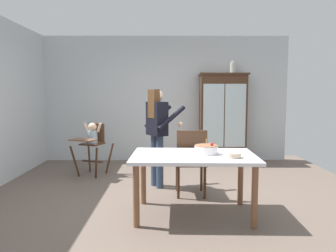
{
  "coord_description": "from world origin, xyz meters",
  "views": [
    {
      "loc": [
        0.02,
        -4.37,
        1.46
      ],
      "look_at": [
        0.05,
        0.7,
        0.95
      ],
      "focal_mm": 34.12,
      "sensor_mm": 36.0,
      "label": 1
    }
  ],
  "objects_px": {
    "high_chair_with_toddler": "(92,139)",
    "serving_bowl": "(233,155)",
    "china_cabinet": "(222,118)",
    "adult_person": "(157,126)",
    "birthday_cake": "(206,150)",
    "dining_table": "(194,162)",
    "dining_chair_far_side": "(191,158)",
    "ceramic_vase": "(233,68)"
  },
  "relations": [
    {
      "from": "serving_bowl",
      "to": "birthday_cake",
      "type": "bearing_deg",
      "value": 141.43
    },
    {
      "from": "china_cabinet",
      "to": "high_chair_with_toddler",
      "type": "relative_size",
      "value": 1.99
    },
    {
      "from": "adult_person",
      "to": "dining_table",
      "type": "distance_m",
      "value": 1.32
    },
    {
      "from": "adult_person",
      "to": "dining_table",
      "type": "bearing_deg",
      "value": 169.6
    },
    {
      "from": "adult_person",
      "to": "dining_table",
      "type": "xyz_separation_m",
      "value": [
        0.46,
        -1.19,
        -0.32
      ]
    },
    {
      "from": "serving_bowl",
      "to": "china_cabinet",
      "type": "bearing_deg",
      "value": 82.13
    },
    {
      "from": "dining_table",
      "to": "ceramic_vase",
      "type": "bearing_deg",
      "value": 70.17
    },
    {
      "from": "ceramic_vase",
      "to": "dining_chair_far_side",
      "type": "bearing_deg",
      "value": -114.52
    },
    {
      "from": "china_cabinet",
      "to": "dining_chair_far_side",
      "type": "relative_size",
      "value": 1.97
    },
    {
      "from": "birthday_cake",
      "to": "adult_person",
      "type": "bearing_deg",
      "value": 118.06
    },
    {
      "from": "high_chair_with_toddler",
      "to": "birthday_cake",
      "type": "height_order",
      "value": "high_chair_with_toddler"
    },
    {
      "from": "high_chair_with_toddler",
      "to": "china_cabinet",
      "type": "bearing_deg",
      "value": 43.69
    },
    {
      "from": "high_chair_with_toddler",
      "to": "dining_chair_far_side",
      "type": "xyz_separation_m",
      "value": [
        1.67,
        -1.23,
        -0.1
      ]
    },
    {
      "from": "ceramic_vase",
      "to": "dining_chair_far_side",
      "type": "height_order",
      "value": "ceramic_vase"
    },
    {
      "from": "dining_chair_far_side",
      "to": "birthday_cake",
      "type": "bearing_deg",
      "value": 100.27
    },
    {
      "from": "birthday_cake",
      "to": "ceramic_vase",
      "type": "bearing_deg",
      "value": 72.64
    },
    {
      "from": "china_cabinet",
      "to": "ceramic_vase",
      "type": "height_order",
      "value": "ceramic_vase"
    },
    {
      "from": "high_chair_with_toddler",
      "to": "dining_chair_far_side",
      "type": "bearing_deg",
      "value": -15.66
    },
    {
      "from": "adult_person",
      "to": "china_cabinet",
      "type": "bearing_deg",
      "value": -68.23
    },
    {
      "from": "high_chair_with_toddler",
      "to": "dining_chair_far_side",
      "type": "height_order",
      "value": "dining_chair_far_side"
    },
    {
      "from": "adult_person",
      "to": "dining_chair_far_side",
      "type": "bearing_deg",
      "value": -167.47
    },
    {
      "from": "dining_table",
      "to": "serving_bowl",
      "type": "bearing_deg",
      "value": -23.65
    },
    {
      "from": "ceramic_vase",
      "to": "high_chair_with_toddler",
      "type": "bearing_deg",
      "value": -158.52
    },
    {
      "from": "dining_table",
      "to": "high_chair_with_toddler",
      "type": "bearing_deg",
      "value": 130.67
    },
    {
      "from": "serving_bowl",
      "to": "dining_chair_far_side",
      "type": "bearing_deg",
      "value": 114.91
    },
    {
      "from": "ceramic_vase",
      "to": "serving_bowl",
      "type": "distance_m",
      "value": 3.48
    },
    {
      "from": "dining_table",
      "to": "birthday_cake",
      "type": "distance_m",
      "value": 0.22
    },
    {
      "from": "dining_chair_far_side",
      "to": "dining_table",
      "type": "bearing_deg",
      "value": 87.0
    },
    {
      "from": "birthday_cake",
      "to": "dining_chair_far_side",
      "type": "height_order",
      "value": "dining_chair_far_side"
    },
    {
      "from": "high_chair_with_toddler",
      "to": "birthday_cake",
      "type": "distance_m",
      "value": 2.61
    },
    {
      "from": "china_cabinet",
      "to": "adult_person",
      "type": "bearing_deg",
      "value": -126.59
    },
    {
      "from": "china_cabinet",
      "to": "dining_table",
      "type": "distance_m",
      "value": 3.13
    },
    {
      "from": "high_chair_with_toddler",
      "to": "serving_bowl",
      "type": "xyz_separation_m",
      "value": [
        2.08,
        -2.11,
        0.11
      ]
    },
    {
      "from": "ceramic_vase",
      "to": "high_chair_with_toddler",
      "type": "relative_size",
      "value": 0.28
    },
    {
      "from": "dining_chair_far_side",
      "to": "high_chair_with_toddler",
      "type": "bearing_deg",
      "value": -37.1
    },
    {
      "from": "high_chair_with_toddler",
      "to": "birthday_cake",
      "type": "bearing_deg",
      "value": -25.6
    },
    {
      "from": "high_chair_with_toddler",
      "to": "adult_person",
      "type": "height_order",
      "value": "adult_person"
    },
    {
      "from": "high_chair_with_toddler",
      "to": "serving_bowl",
      "type": "relative_size",
      "value": 5.28
    },
    {
      "from": "ceramic_vase",
      "to": "dining_table",
      "type": "height_order",
      "value": "ceramic_vase"
    },
    {
      "from": "dining_table",
      "to": "birthday_cake",
      "type": "height_order",
      "value": "birthday_cake"
    },
    {
      "from": "ceramic_vase",
      "to": "dining_table",
      "type": "relative_size",
      "value": 0.18
    },
    {
      "from": "ceramic_vase",
      "to": "adult_person",
      "type": "relative_size",
      "value": 0.18
    }
  ]
}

